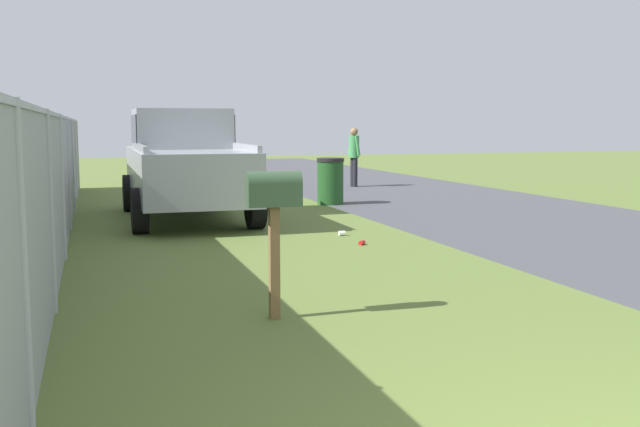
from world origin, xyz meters
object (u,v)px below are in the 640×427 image
object	(u,v)px
pedestrian	(354,153)
pickup_truck	(185,161)
mailbox	(274,201)
trash_bin	(330,181)

from	to	relation	value
pedestrian	pickup_truck	bearing A→B (deg)	-144.03
mailbox	pickup_truck	size ratio (longest dim) A/B	0.27
pickup_truck	pedestrian	xyz separation A→B (m)	(5.84, -5.58, -0.11)
trash_bin	pedestrian	bearing A→B (deg)	-26.37
pickup_truck	trash_bin	world-z (taller)	pickup_truck
mailbox	pickup_truck	xyz separation A→B (m)	(7.68, -0.13, 0.01)
mailbox	trash_bin	world-z (taller)	mailbox
mailbox	pickup_truck	bearing A→B (deg)	0.32
mailbox	pedestrian	bearing A→B (deg)	-21.59
mailbox	pedestrian	xyz separation A→B (m)	(13.53, -5.70, -0.10)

